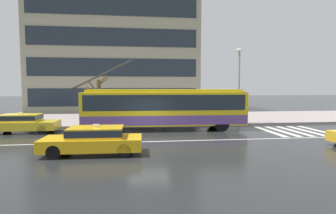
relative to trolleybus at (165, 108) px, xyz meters
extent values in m
plane|color=#242628|center=(-1.30, -2.95, -1.61)|extent=(160.00, 160.00, 0.00)
cube|color=gray|center=(-1.30, 6.60, -1.54)|extent=(80.00, 10.00, 0.14)
cube|color=beige|center=(7.18, -1.67, -1.61)|extent=(0.44, 4.40, 0.01)
cube|color=beige|center=(8.08, -1.67, -1.61)|extent=(0.44, 4.40, 0.01)
cube|color=beige|center=(8.98, -1.67, -1.61)|extent=(0.44, 4.40, 0.01)
cube|color=beige|center=(9.88, -1.67, -1.61)|extent=(0.44, 4.40, 0.01)
cube|color=beige|center=(10.78, -1.67, -1.61)|extent=(0.44, 4.40, 0.01)
cube|color=silver|center=(-1.30, -4.15, -1.61)|extent=(72.00, 0.14, 0.01)
cube|color=yellow|center=(-0.02, 0.00, -0.04)|extent=(11.58, 2.80, 2.31)
cube|color=yellow|center=(-0.02, 0.00, 1.22)|extent=(10.88, 2.53, 0.20)
cube|color=#1E2833|center=(-0.02, 0.00, 0.42)|extent=(11.12, 2.81, 1.06)
cube|color=#694893|center=(-0.02, 0.00, -0.78)|extent=(11.47, 2.82, 0.65)
cube|color=#1E2833|center=(5.69, -0.16, 0.42)|extent=(0.18, 2.18, 1.16)
cube|color=black|center=(5.54, -0.16, 1.02)|extent=(0.21, 1.88, 0.28)
cylinder|color=black|center=(-4.42, 0.48, 2.35)|extent=(4.26, 0.18, 2.13)
cylinder|color=black|center=(-4.44, -0.22, 2.35)|extent=(4.26, 0.18, 2.13)
cylinder|color=black|center=(3.93, 0.97, -1.09)|extent=(1.05, 0.33, 1.04)
cylinder|color=black|center=(3.87, -1.20, -1.09)|extent=(1.05, 0.33, 1.04)
cylinder|color=black|center=(-3.67, 1.19, -1.09)|extent=(1.05, 0.33, 1.04)
cylinder|color=black|center=(-3.73, -0.98, -1.09)|extent=(1.05, 0.33, 1.04)
cube|color=yellow|center=(-4.10, -6.69, -1.11)|extent=(4.56, 1.91, 0.55)
cube|color=yellow|center=(-3.92, -6.69, -0.59)|extent=(2.48, 1.60, 0.48)
cube|color=#1E2833|center=(-3.92, -6.69, -0.57)|extent=(2.52, 1.62, 0.31)
cube|color=silver|center=(-3.92, -6.69, -0.28)|extent=(0.28, 0.17, 0.12)
cylinder|color=black|center=(-5.61, -7.44, -1.30)|extent=(0.63, 0.22, 0.62)
cylinder|color=black|center=(-5.57, -5.86, -1.30)|extent=(0.63, 0.22, 0.62)
cylinder|color=black|center=(-2.63, -7.52, -1.30)|extent=(0.63, 0.22, 0.62)
cylinder|color=black|center=(-2.59, -5.94, -1.30)|extent=(0.63, 0.22, 0.62)
cube|color=yellow|center=(-9.65, -0.08, -1.11)|extent=(4.48, 1.89, 0.55)
cube|color=yellow|center=(-9.83, -0.07, -0.59)|extent=(2.43, 1.59, 0.48)
cube|color=#1E2833|center=(-9.83, -0.07, -0.57)|extent=(2.48, 1.61, 0.31)
cube|color=silver|center=(-9.83, -0.07, -0.28)|extent=(0.28, 0.17, 0.12)
cylinder|color=black|center=(-8.17, 0.69, -1.30)|extent=(0.62, 0.21, 0.62)
cylinder|color=black|center=(-8.20, -0.91, -1.30)|extent=(0.62, 0.21, 0.62)
cylinder|color=black|center=(-11.11, 0.75, -1.30)|extent=(0.62, 0.21, 0.62)
cylinder|color=gray|center=(0.00, 2.39, -0.31)|extent=(0.08, 0.08, 2.32)
cylinder|color=gray|center=(-3.63, 2.39, -0.31)|extent=(0.08, 0.08, 2.32)
cylinder|color=gray|center=(0.00, 3.83, -0.31)|extent=(0.08, 0.08, 2.32)
cylinder|color=gray|center=(-3.63, 3.83, -0.31)|extent=(0.08, 0.08, 2.32)
cube|color=#99ADB2|center=(-1.81, 3.83, -0.27)|extent=(3.45, 0.04, 1.86)
cube|color=#B2B2B7|center=(-1.81, 3.11, 0.89)|extent=(3.93, 1.74, 0.08)
cube|color=brown|center=(-1.81, 3.47, -1.02)|extent=(2.54, 0.36, 0.08)
cylinder|color=navy|center=(0.38, 3.57, -1.03)|extent=(0.14, 0.14, 0.88)
cylinder|color=navy|center=(0.29, 3.44, -1.03)|extent=(0.14, 0.14, 0.88)
cylinder|color=#301C2E|center=(0.34, 3.51, -0.31)|extent=(0.50, 0.50, 0.56)
sphere|color=pink|center=(0.34, 3.51, 0.08)|extent=(0.22, 0.22, 0.22)
cone|color=green|center=(0.41, 3.60, 0.37)|extent=(1.55, 1.55, 0.31)
cylinder|color=#333333|center=(0.41, 3.60, -0.16)|extent=(0.02, 0.02, 0.74)
cylinder|color=navy|center=(-3.70, 1.99, -1.08)|extent=(0.14, 0.14, 0.79)
cylinder|color=navy|center=(-3.77, 2.14, -1.08)|extent=(0.14, 0.14, 0.79)
cylinder|color=#4C444D|center=(-3.73, 2.06, -0.41)|extent=(0.48, 0.48, 0.55)
sphere|color=#DBAE6F|center=(-3.73, 2.06, -0.02)|extent=(0.23, 0.23, 0.23)
cylinder|color=gray|center=(6.39, 2.14, 1.45)|extent=(0.16, 0.16, 5.86)
ellipsoid|color=silver|center=(6.39, 2.14, 4.50)|extent=(0.60, 0.32, 0.24)
cylinder|color=brown|center=(-5.11, 3.64, 0.31)|extent=(0.34, 0.34, 3.56)
cylinder|color=brown|center=(-5.56, 3.41, 1.13)|extent=(1.06, 0.64, 0.88)
cylinder|color=brown|center=(-5.55, 3.73, 1.43)|extent=(1.03, 0.35, 1.28)
cylinder|color=brown|center=(-5.49, 3.19, 0.97)|extent=(0.95, 1.07, 0.98)
cylinder|color=brown|center=(-4.76, 3.87, 1.97)|extent=(0.87, 0.63, 0.80)
cylinder|color=brown|center=(-4.88, 3.87, 2.03)|extent=(0.64, 0.65, 0.80)
cube|color=gray|center=(-4.48, 18.75, 8.79)|extent=(20.55, 12.02, 20.80)
cube|color=#1E2833|center=(-4.48, 12.71, 0.29)|extent=(19.32, 0.06, 2.08)
cube|color=#1E2833|center=(-4.48, 12.71, 3.76)|extent=(19.32, 0.06, 2.08)
cube|color=#1E2833|center=(-4.48, 12.71, 7.23)|extent=(19.32, 0.06, 2.08)
cube|color=#1E2833|center=(-4.48, 12.71, 10.69)|extent=(19.32, 0.06, 2.08)
camera|label=1|loc=(-2.12, -19.28, 1.48)|focal=28.82mm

